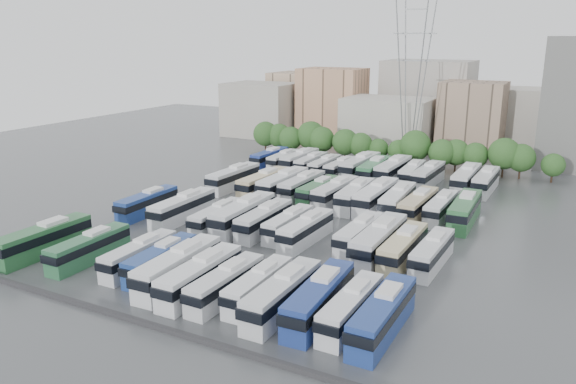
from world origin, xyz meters
The scene contains 53 objects.
ground centered at (0.00, 0.00, 0.00)m, with size 220.00×220.00×0.00m, color #424447.
parapet centered at (0.00, -33.00, 0.25)m, with size 56.00×0.50×0.50m, color #2D2D30.
tree_line centered at (-1.61, 42.13, 4.22)m, with size 65.22×7.40×7.92m.
city_buildings centered at (-7.46, 71.86, 7.87)m, with size 102.00×35.00×20.00m.
electricity_pylon centered at (2.00, 50.00, 18.66)m, with size 9.00×6.91×33.83m.
bus_r0_s0 centered at (-21.49, -25.16, 1.98)m, with size 3.03×12.91×4.04m.
bus_r0_s2 centered at (-14.84, -24.23, 1.78)m, with size 2.72×11.58×3.62m.
bus_r0_s4 centered at (-8.13, -23.05, 1.71)m, with size 2.67×11.17×3.49m.
bus_r0_s5 centered at (-5.05, -22.92, 1.71)m, with size 2.99×11.24×3.49m.
bus_r0_s6 centered at (-1.53, -24.21, 1.99)m, with size 3.33×13.01×4.05m.
bus_r0_s7 centered at (1.83, -24.85, 1.90)m, with size 2.87×12.36×3.87m.
bus_r0_s8 centered at (5.00, -24.84, 1.73)m, with size 2.62×11.27×3.52m.
bus_r0_s9 centered at (8.16, -23.63, 1.67)m, with size 2.52×10.90×3.41m.
bus_r0_s10 centered at (11.48, -24.64, 1.91)m, with size 2.74×12.40×3.89m.
bus_r0_s11 centered at (15.00, -23.85, 1.96)m, with size 3.43×12.85×3.99m.
bus_r0_s12 centered at (18.23, -23.78, 1.74)m, with size 2.55×11.33×3.55m.
bus_r0_s13 centered at (21.36, -24.08, 1.90)m, with size 2.70×12.32×3.86m.
bus_r1_s0 centered at (-21.38, -6.73, 1.80)m, with size 2.67×11.71×3.67m.
bus_r1_s2 centered at (-14.82, -6.59, 1.95)m, with size 2.79×12.68×3.98m.
bus_r1_s4 centered at (-8.32, -7.20, 1.73)m, with size 2.78×11.27×3.52m.
bus_r1_s5 centered at (-5.14, -5.54, 2.08)m, with size 3.20×13.54×4.23m.
bus_r1_s6 centered at (-1.76, -5.56, 1.85)m, with size 2.78×12.07×3.78m.
bus_r1_s7 centered at (1.74, -5.11, 1.67)m, with size 2.49×10.86×3.40m.
bus_r1_s8 centered at (5.02, -6.44, 1.77)m, with size 2.89×11.59×3.61m.
bus_r1_s10 centered at (11.71, -4.72, 1.77)m, with size 2.69×11.56×3.61m.
bus_r1_s11 centered at (14.97, -6.64, 2.09)m, with size 3.00×13.56×4.25m.
bus_r1_s12 centered at (18.08, -7.02, 1.87)m, with size 2.79×12.17×3.81m.
bus_r1_s13 centered at (21.44, -6.69, 1.75)m, with size 2.74×11.44×3.57m.
bus_r2_s1 centered at (-18.13, 11.84, 1.98)m, with size 3.27×12.94×4.03m.
bus_r2_s3 centered at (-11.70, 11.19, 1.97)m, with size 3.31×12.92×4.02m.
bus_r2_s4 centered at (-8.28, 11.90, 2.06)m, with size 3.14×13.44×4.20m.
bus_r2_s5 centered at (-5.06, 12.58, 1.92)m, with size 2.99×12.52×3.91m.
bus_r2_s6 centered at (-1.63, 11.78, 1.76)m, with size 3.00×11.54×3.59m.
bus_r2_s7 centered at (1.45, 11.46, 1.93)m, with size 3.31×12.61×3.92m.
bus_r2_s8 centered at (4.86, 11.35, 1.92)m, with size 3.31×12.60×3.92m.
bus_r2_s9 centered at (8.14, 11.75, 2.07)m, with size 3.07×13.48×4.22m.
bus_r2_s10 centered at (11.59, 11.65, 1.94)m, with size 3.30×12.73×3.96m.
bus_r2_s11 centered at (14.99, 10.83, 1.89)m, with size 3.08×12.34×3.85m.
bus_r2_s12 centered at (18.16, 11.62, 1.76)m, with size 2.75×11.47×3.58m.
bus_r2_s13 centered at (21.63, 11.10, 2.01)m, with size 3.18×13.14×4.10m.
bus_r3_s0 centered at (-21.47, 30.43, 1.76)m, with size 2.98×11.51×3.58m.
bus_r3_s1 centered at (-18.25, 30.38, 1.66)m, with size 2.64×10.85×3.39m.
bus_r3_s2 centered at (-14.66, 30.73, 1.89)m, with size 3.10×12.35×3.85m.
bus_r3_s3 centered at (-11.72, 29.90, 1.72)m, with size 2.47×11.19×3.51m.
bus_r3_s4 centered at (-8.39, 29.02, 1.70)m, with size 2.48×11.02×3.45m.
bus_r3_s5 centered at (-4.98, 28.85, 1.69)m, with size 2.72×11.05×3.45m.
bus_r3_s6 centered at (-1.55, 30.40, 2.10)m, with size 3.60×13.78×4.29m.
bus_r3_s7 centered at (1.71, 29.05, 2.00)m, with size 3.18×13.07×4.08m.
bus_r3_s8 centered at (4.96, 30.24, 2.09)m, with size 3.30×13.61×4.25m.
bus_r3_s9 centered at (8.37, 30.85, 1.79)m, with size 2.98×11.70×3.64m.
bus_r3_s10 centered at (11.59, 29.98, 1.93)m, with size 3.28×12.62×3.93m.
bus_r3_s12 centered at (18.18, 30.03, 2.04)m, with size 2.96×13.27×4.16m.
bus_r3_s13 centered at (21.42, 30.22, 1.91)m, with size 2.91×12.47×3.90m.
Camera 1 is at (35.13, -68.12, 25.87)m, focal length 35.00 mm.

